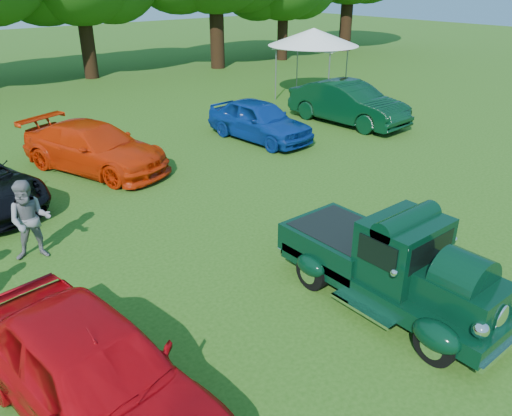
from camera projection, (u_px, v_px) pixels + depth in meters
ground at (286, 323)px, 8.89m from camera, size 120.00×120.00×0.00m
hero_pickup at (390, 265)px, 9.19m from camera, size 2.12×4.55×1.78m
red_convertible at (92, 372)px, 6.69m from camera, size 2.45×4.82×1.57m
back_car_orange at (95, 148)px, 15.60m from camera, size 3.74×5.49×1.48m
back_car_blue at (259, 120)px, 18.53m from camera, size 2.11×4.51×1.49m
back_car_green at (348, 103)px, 20.56m from camera, size 2.14×5.27×1.70m
spectator_grey at (30, 220)px, 10.59m from camera, size 1.07×0.97×1.80m
canopy_tent at (313, 37)px, 24.27m from camera, size 5.84×5.84×3.33m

